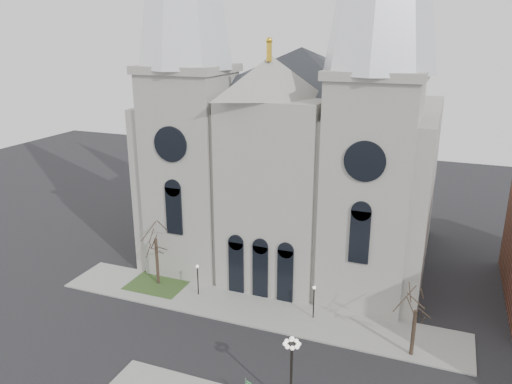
% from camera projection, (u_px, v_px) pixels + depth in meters
% --- Properties ---
extents(ground, '(160.00, 160.00, 0.00)m').
position_uv_depth(ground, '(199.00, 379.00, 38.40)').
color(ground, black).
rests_on(ground, ground).
extents(sidewalk_far, '(40.00, 6.00, 0.14)m').
position_uv_depth(sidewalk_far, '(251.00, 308.00, 48.15)').
color(sidewalk_far, gray).
rests_on(sidewalk_far, ground).
extents(grass_patch, '(6.00, 5.00, 0.18)m').
position_uv_depth(grass_patch, '(159.00, 284.00, 52.82)').
color(grass_patch, '#2F491F').
rests_on(grass_patch, ground).
extents(cathedral, '(33.00, 26.66, 54.00)m').
position_uv_depth(cathedral, '(292.00, 102.00, 53.09)').
color(cathedral, '#9D9B92').
rests_on(cathedral, ground).
extents(tree_left, '(3.20, 3.20, 7.50)m').
position_uv_depth(tree_left, '(155.00, 236.00, 51.15)').
color(tree_left, black).
rests_on(tree_left, ground).
extents(tree_right, '(3.20, 3.20, 6.00)m').
position_uv_depth(tree_right, '(416.00, 308.00, 39.87)').
color(tree_right, black).
rests_on(tree_right, ground).
extents(ped_lamp_left, '(0.32, 0.32, 3.26)m').
position_uv_depth(ped_lamp_left, '(198.00, 275.00, 49.97)').
color(ped_lamp_left, black).
rests_on(ped_lamp_left, sidewalk_far).
extents(ped_lamp_right, '(0.32, 0.32, 3.26)m').
position_uv_depth(ped_lamp_right, '(314.00, 296.00, 45.84)').
color(ped_lamp_right, black).
rests_on(ped_lamp_right, sidewalk_far).
extents(globe_lamp, '(1.61, 1.61, 5.79)m').
position_uv_depth(globe_lamp, '(291.00, 364.00, 34.21)').
color(globe_lamp, black).
rests_on(globe_lamp, sidewalk_near).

